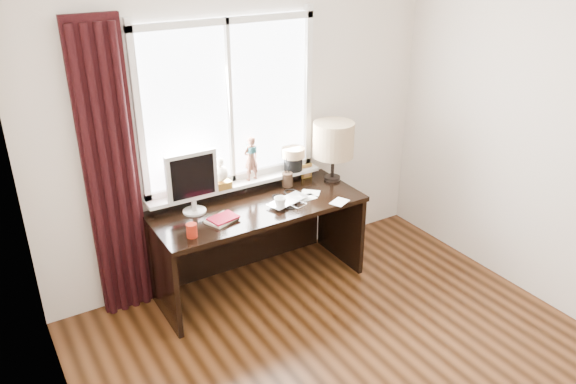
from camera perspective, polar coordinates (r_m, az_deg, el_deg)
wall_back at (r=4.60m, az=-4.36°, el=6.91°), size 3.50×0.00×2.60m
wall_left at (r=2.39m, az=-20.23°, el=-13.38°), size 0.00×4.00×2.60m
laptop at (r=4.47m, az=-0.02°, el=-0.95°), size 0.41×0.32×0.03m
mug at (r=4.38m, az=-0.80°, el=-1.07°), size 0.13×0.13×0.10m
red_cup at (r=4.03m, az=-9.75°, el=-3.87°), size 0.08×0.08×0.10m
window at (r=4.50m, az=-5.52°, el=6.62°), size 1.52×0.21×1.40m
curtain at (r=4.22m, az=-17.45°, el=1.41°), size 0.38×0.09×2.25m
desk at (r=4.65m, az=-3.59°, el=-3.53°), size 1.70×0.70×0.75m
monitor at (r=4.28m, az=-9.71°, el=1.31°), size 0.40×0.18×0.49m
notebook_stack at (r=4.23m, az=-6.68°, el=-2.73°), size 0.26×0.23×0.03m
brush_holder at (r=4.75m, az=-0.07°, el=1.28°), size 0.09×0.09×0.25m
icon_frame at (r=4.91m, az=1.92°, el=2.14°), size 0.10×0.03×0.13m
table_lamp at (r=4.78m, az=4.64°, el=5.26°), size 0.35×0.35×0.52m
loose_papers at (r=4.58m, az=3.14°, el=-0.54°), size 0.35×0.44×0.00m
desk_cables at (r=4.54m, az=-0.10°, el=-0.70°), size 0.28×0.36×0.01m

